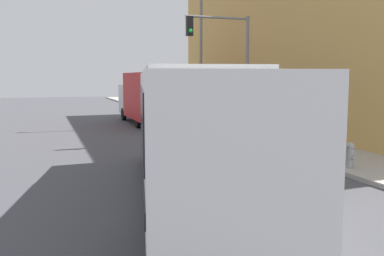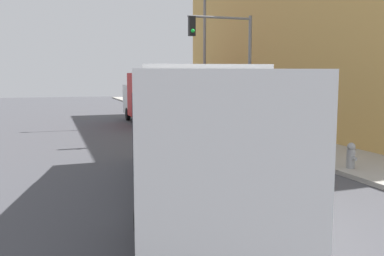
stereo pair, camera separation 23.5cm
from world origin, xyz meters
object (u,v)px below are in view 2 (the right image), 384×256
Objects in this scene: city_bus at (192,124)px; street_lamp at (199,47)px; fire_hydrant at (351,155)px; traffic_light_pole at (230,55)px; parking_meter at (261,122)px; delivery_truck at (151,97)px.

street_lamp is at bearing 82.36° from city_bus.
street_lamp is at bearing 90.53° from fire_hydrant.
city_bus is 1.90× the size of traffic_light_pole.
parking_meter is at bearing -89.07° from street_lamp.
fire_hydrant is (2.94, -16.29, -1.25)m from delivery_truck.
city_bus is 1.35× the size of delivery_truck.
delivery_truck is at bearing 106.40° from parking_meter.
traffic_light_pole is 6.89m from street_lamp.
street_lamp is at bearing 83.55° from traffic_light_pole.
traffic_light_pole is at bearing 73.60° from city_bus.
street_lamp reaches higher than parking_meter.
city_bus is 6.13m from fire_hydrant.
city_bus reaches higher than parking_meter.
traffic_light_pole is 3.63m from parking_meter.
street_lamp reaches higher than fire_hydrant.
street_lamp is (5.72, 15.89, 3.04)m from city_bus.
street_lamp is at bearing 90.93° from parking_meter.
street_lamp reaches higher than delivery_truck.
fire_hydrant is 0.64× the size of parking_meter.
street_lamp reaches higher than traffic_light_pole.
parking_meter is at bearing 90.00° from fire_hydrant.
city_bus is 8.61× the size of parking_meter.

